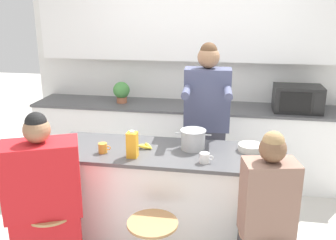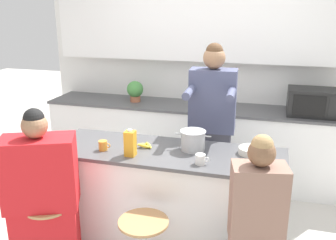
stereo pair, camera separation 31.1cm
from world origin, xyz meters
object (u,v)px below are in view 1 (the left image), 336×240
object	(u,v)px
coffee_cup_far	(103,148)
person_cooking	(206,135)
person_wrapped_blanket	(45,209)
fruit_bowl	(250,148)
coffee_cup_near	(205,158)
kitchen_island	(167,200)
banana_bunch	(145,146)
cooking_pot	(193,139)
person_seated_near	(265,234)
potted_plant	(121,91)
microwave	(298,99)
juice_carton	(132,145)

from	to	relation	value
coffee_cup_far	person_cooking	bearing A→B (deg)	42.01
person_wrapped_blanket	fruit_bowl	xyz separation A→B (m)	(1.51, 0.72, 0.31)
person_cooking	coffee_cup_near	distance (m)	0.79
coffee_cup_near	person_wrapped_blanket	bearing A→B (deg)	-160.65
kitchen_island	banana_bunch	xyz separation A→B (m)	(-0.19, 0.02, 0.49)
kitchen_island	fruit_bowl	size ratio (longest dim) A/B	9.62
person_wrapped_blanket	cooking_pot	bearing A→B (deg)	9.79
kitchen_island	person_seated_near	size ratio (longest dim) A/B	1.45
person_cooking	person_wrapped_blanket	bearing A→B (deg)	-136.00
person_cooking	potted_plant	bearing A→B (deg)	138.22
cooking_pot	fruit_bowl	world-z (taller)	cooking_pot
coffee_cup_near	potted_plant	distance (m)	2.04
coffee_cup_near	microwave	bearing A→B (deg)	60.61
cooking_pot	kitchen_island	bearing A→B (deg)	-157.72
microwave	potted_plant	xyz separation A→B (m)	(-2.08, 0.04, -0.00)
coffee_cup_far	juice_carton	bearing A→B (deg)	-9.99
microwave	banana_bunch	bearing A→B (deg)	-135.27
cooking_pot	potted_plant	xyz separation A→B (m)	(-1.04, 1.40, 0.06)
person_cooking	fruit_bowl	xyz separation A→B (m)	(0.40, -0.47, 0.08)
cooking_pot	juice_carton	world-z (taller)	juice_carton
banana_bunch	potted_plant	bearing A→B (deg)	113.54
microwave	juice_carton	bearing A→B (deg)	-132.72
person_seated_near	coffee_cup_far	xyz separation A→B (m)	(-1.29, 0.46, 0.36)
microwave	kitchen_island	bearing A→B (deg)	-130.85
person_seated_near	fruit_bowl	distance (m)	0.80
kitchen_island	potted_plant	xyz separation A→B (m)	(-0.83, 1.49, 0.61)
cooking_pot	fruit_bowl	bearing A→B (deg)	4.43
person_seated_near	banana_bunch	world-z (taller)	person_seated_near
kitchen_island	person_wrapped_blanket	distance (m)	1.02
person_wrapped_blanket	person_seated_near	distance (m)	1.60
kitchen_island	person_seated_near	xyz separation A→B (m)	(0.78, -0.59, 0.15)
fruit_bowl	potted_plant	world-z (taller)	potted_plant
coffee_cup_near	juice_carton	bearing A→B (deg)	178.55
person_cooking	juice_carton	bearing A→B (deg)	-127.91
person_cooking	coffee_cup_near	size ratio (longest dim) A/B	16.38
fruit_bowl	potted_plant	xyz separation A→B (m)	(-1.52, 1.36, 0.12)
cooking_pot	fruit_bowl	distance (m)	0.48
fruit_bowl	banana_bunch	bearing A→B (deg)	-173.27
banana_bunch	coffee_cup_far	bearing A→B (deg)	-155.19
banana_bunch	person_seated_near	bearing A→B (deg)	-32.15
coffee_cup_far	cooking_pot	bearing A→B (deg)	16.58
coffee_cup_far	microwave	xyz separation A→B (m)	(1.77, 1.58, 0.11)
person_cooking	potted_plant	size ratio (longest dim) A/B	6.83
coffee_cup_far	banana_bunch	world-z (taller)	coffee_cup_far
coffee_cup_near	banana_bunch	bearing A→B (deg)	158.11
kitchen_island	banana_bunch	size ratio (longest dim) A/B	13.63
juice_carton	microwave	world-z (taller)	microwave
person_seated_near	juice_carton	world-z (taller)	person_seated_near
coffee_cup_far	banana_bunch	size ratio (longest dim) A/B	0.73
coffee_cup_near	coffee_cup_far	distance (m)	0.84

